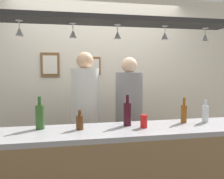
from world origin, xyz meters
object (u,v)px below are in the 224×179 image
Objects in this scene: bottle_beer_amber_tall at (184,113)px; picture_frame_crest at (94,66)px; bottle_soda_clear at (205,113)px; bottle_wine_dark_red at (127,114)px; bottle_champagne_green at (40,116)px; picture_frame_caricature at (50,65)px; person_right_grey_shirt at (129,110)px; person_middle_white_patterned_shirt at (85,109)px; bottle_beer_brown_stubby at (80,122)px; drink_can at (144,121)px.

bottle_beer_amber_tall is 1.57m from picture_frame_crest.
bottle_beer_amber_tall reaches higher than bottle_soda_clear.
bottle_wine_dark_red is 1.00× the size of bottle_champagne_green.
bottle_wine_dark_red is 1.30× the size of bottle_soda_clear.
picture_frame_caricature is (-0.78, 1.30, 0.49)m from bottle_wine_dark_red.
person_right_grey_shirt reaches higher than bottle_wine_dark_red.
bottle_wine_dark_red is 0.82m from bottle_champagne_green.
bottle_soda_clear is 0.88× the size of picture_frame_crest.
person_middle_white_patterned_shirt is 9.64× the size of bottle_beer_brown_stubby.
person_middle_white_patterned_shirt is at bearing 116.55° from bottle_wine_dark_red.
bottle_beer_amber_tall is 0.76× the size of picture_frame_caricature.
person_right_grey_shirt is 5.59× the size of bottle_wine_dark_red.
drink_can is at bearing -40.84° from bottle_wine_dark_red.
bottle_beer_brown_stubby is at bearing -76.86° from picture_frame_caricature.
person_right_grey_shirt is 0.79m from bottle_beer_amber_tall.
bottle_beer_amber_tall is 0.49m from drink_can.
bottle_soda_clear is at bearing -48.61° from person_right_grey_shirt.
person_middle_white_patterned_shirt is 1.03× the size of person_right_grey_shirt.
bottle_wine_dark_red is (-0.21, -0.69, 0.09)m from person_right_grey_shirt.
person_middle_white_patterned_shirt is 0.93m from drink_can.
bottle_wine_dark_red is 0.83m from bottle_soda_clear.
person_middle_white_patterned_shirt reaches higher than bottle_wine_dark_red.
bottle_beer_amber_tall is 1.13× the size of bottle_soda_clear.
person_right_grey_shirt reaches higher than drink_can.
bottle_soda_clear is at bearing -5.77° from bottle_beer_amber_tall.
person_middle_white_patterned_shirt is 5.10× the size of picture_frame_caricature.
picture_frame_crest is (0.19, 0.61, 0.53)m from person_middle_white_patterned_shirt.
picture_frame_crest reaches higher than bottle_champagne_green.
bottle_beer_brown_stubby is at bearing -172.61° from bottle_wine_dark_red.
bottle_beer_brown_stubby is at bearing -178.06° from bottle_soda_clear.
picture_frame_crest reaches higher than drink_can.
person_middle_white_patterned_shirt is at bearing 180.00° from person_right_grey_shirt.
bottle_champagne_green is at bearing 177.56° from bottle_wine_dark_red.
drink_can is at bearing -59.39° from person_middle_white_patterned_shirt.
bottle_beer_amber_tall is at bearing -35.86° from person_middle_white_patterned_shirt.
picture_frame_crest is (0.67, 1.27, 0.47)m from bottle_champagne_green.
person_middle_white_patterned_shirt reaches higher than person_right_grey_shirt.
picture_frame_crest is at bearing 96.62° from bottle_wine_dark_red.
bottle_soda_clear is (0.62, -0.70, 0.07)m from person_right_grey_shirt.
picture_frame_crest is (-0.15, 1.30, 0.47)m from bottle_wine_dark_red.
bottle_champagne_green is 1.42m from bottle_beer_amber_tall.
bottle_soda_clear is (1.29, 0.04, 0.02)m from bottle_beer_brown_stubby.
person_right_grey_shirt is at bearing 73.27° from bottle_wine_dark_red.
bottle_soda_clear is (1.65, -0.05, -0.03)m from bottle_champagne_green.
person_right_grey_shirt is 0.94m from bottle_soda_clear.
bottle_wine_dark_red is at bearing -63.45° from person_middle_white_patterned_shirt.
bottle_soda_clear reaches higher than bottle_beer_brown_stubby.
bottle_champagne_green is (-1.03, -0.65, 0.09)m from person_right_grey_shirt.
picture_frame_caricature reaches higher than bottle_beer_brown_stubby.
person_middle_white_patterned_shirt is 0.81m from bottle_champagne_green.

